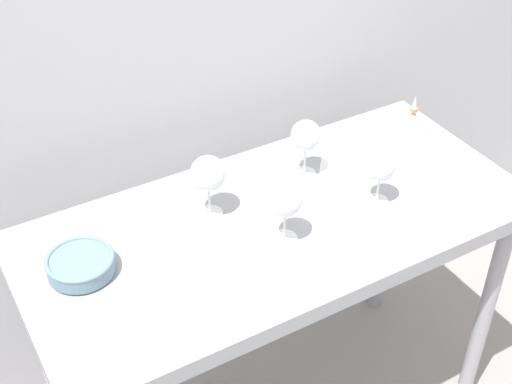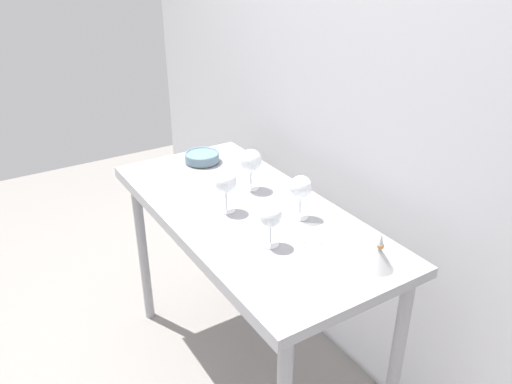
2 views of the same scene
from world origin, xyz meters
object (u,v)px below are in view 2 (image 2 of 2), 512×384
(wine_glass_near_center, at_px, (226,183))
(wine_glass_far_right, at_px, (301,188))
(wine_glass_far_left, at_px, (251,161))
(wine_glass_near_right, at_px, (271,217))
(decanter_funnel, at_px, (379,257))
(tasting_bowl, at_px, (202,157))
(tasting_sheet_upper, at_px, (330,234))

(wine_glass_near_center, height_order, wine_glass_far_right, wine_glass_far_right)
(wine_glass_far_left, relative_size, wine_glass_near_right, 1.15)
(wine_glass_near_center, relative_size, wine_glass_near_right, 1.09)
(decanter_funnel, bearing_deg, wine_glass_near_right, -143.76)
(decanter_funnel, bearing_deg, tasting_bowl, -175.31)
(wine_glass_far_left, bearing_deg, wine_glass_near_right, -23.08)
(tasting_bowl, xyz_separation_m, decanter_funnel, (1.12, 0.09, 0.01))
(wine_glass_near_right, xyz_separation_m, tasting_bowl, (-0.81, 0.14, -0.09))
(tasting_bowl, bearing_deg, wine_glass_far_left, 7.10)
(tasting_sheet_upper, bearing_deg, wine_glass_far_left, -134.97)
(wine_glass_near_center, bearing_deg, tasting_bowl, 163.99)
(wine_glass_near_center, relative_size, wine_glass_far_right, 0.97)
(tasting_sheet_upper, xyz_separation_m, decanter_funnel, (0.25, -0.00, 0.04))
(wine_glass_far_left, relative_size, wine_glass_far_right, 1.03)
(wine_glass_near_right, relative_size, tasting_sheet_upper, 0.69)
(wine_glass_near_right, relative_size, decanter_funnel, 1.20)
(wine_glass_far_right, bearing_deg, tasting_sheet_upper, 6.69)
(wine_glass_near_center, height_order, decanter_funnel, wine_glass_near_center)
(wine_glass_near_right, relative_size, tasting_bowl, 0.94)
(wine_glass_far_right, bearing_deg, wine_glass_near_right, -63.35)
(wine_glass_near_center, relative_size, tasting_bowl, 1.03)
(decanter_funnel, bearing_deg, wine_glass_near_center, -159.18)
(wine_glass_far_left, height_order, tasting_sheet_upper, wine_glass_far_left)
(wine_glass_near_center, bearing_deg, decanter_funnel, 20.82)
(wine_glass_near_center, relative_size, decanter_funnel, 1.31)
(wine_glass_far_right, bearing_deg, wine_glass_far_left, -175.32)
(decanter_funnel, bearing_deg, tasting_sheet_upper, 179.73)
(wine_glass_far_right, relative_size, tasting_bowl, 1.05)
(wine_glass_far_right, distance_m, tasting_bowl, 0.72)
(wine_glass_near_center, height_order, tasting_sheet_upper, wine_glass_near_center)
(wine_glass_near_right, distance_m, tasting_sheet_upper, 0.26)
(wine_glass_far_right, distance_m, decanter_funnel, 0.42)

